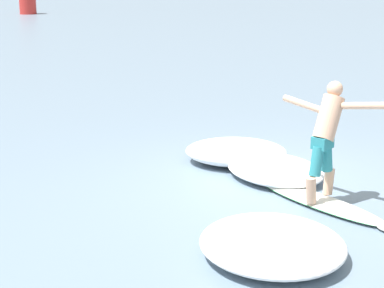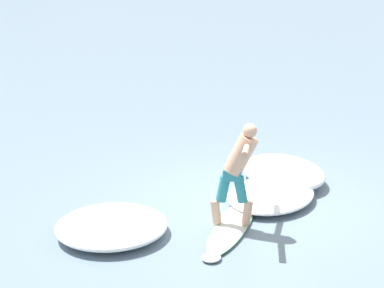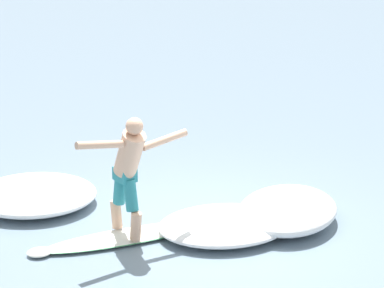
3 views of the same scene
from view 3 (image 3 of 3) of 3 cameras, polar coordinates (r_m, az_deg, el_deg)
The scene contains 6 objects.
ground_plane at distance 11.48m, azimuth 0.59°, elevation -5.38°, with size 200.00×200.00×0.00m, color slate.
surfboard at distance 11.18m, azimuth -4.33°, elevation -5.85°, with size 1.42×2.23×0.22m.
surfer at distance 10.77m, azimuth -3.99°, elevation -1.41°, with size 0.78×1.46×1.54m.
wave_foam_at_tail at distance 11.66m, azimuth 6.02°, elevation -4.14°, with size 1.70×1.94×0.36m.
wave_foam_at_nose at distance 12.37m, azimuth -9.88°, elevation -3.15°, with size 2.30×2.30×0.29m.
wave_foam_beside at distance 11.30m, azimuth 2.02°, elevation -5.11°, with size 2.03×2.10×0.24m.
Camera 3 is at (6.46, -8.30, 4.59)m, focal length 85.00 mm.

